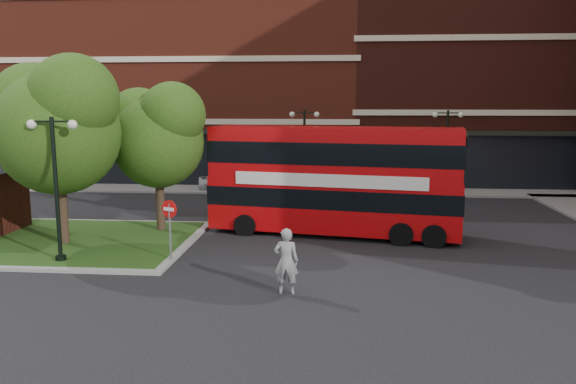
# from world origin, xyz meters

# --- Properties ---
(ground) EXTENTS (120.00, 120.00, 0.00)m
(ground) POSITION_xyz_m (0.00, 0.00, 0.00)
(ground) COLOR black
(ground) RESTS_ON ground
(pavement_far) EXTENTS (44.00, 3.00, 0.12)m
(pavement_far) POSITION_xyz_m (0.00, 16.50, 0.06)
(pavement_far) COLOR slate
(pavement_far) RESTS_ON ground
(terrace_far_left) EXTENTS (26.00, 12.00, 14.00)m
(terrace_far_left) POSITION_xyz_m (-8.00, 24.00, 7.00)
(terrace_far_left) COLOR maroon
(terrace_far_left) RESTS_ON ground
(terrace_far_right) EXTENTS (18.00, 12.00, 16.00)m
(terrace_far_right) POSITION_xyz_m (14.00, 24.00, 8.00)
(terrace_far_right) COLOR #471911
(terrace_far_right) RESTS_ON ground
(traffic_island) EXTENTS (12.60, 7.60, 0.15)m
(traffic_island) POSITION_xyz_m (-8.00, 3.00, 0.07)
(traffic_island) COLOR gray
(traffic_island) RESTS_ON ground
(tree_island_west) EXTENTS (5.40, 4.71, 7.21)m
(tree_island_west) POSITION_xyz_m (-6.60, 2.58, 4.79)
(tree_island_west) COLOR #2D2116
(tree_island_west) RESTS_ON ground
(tree_island_east) EXTENTS (4.46, 3.90, 6.29)m
(tree_island_east) POSITION_xyz_m (-3.58, 5.06, 4.24)
(tree_island_east) COLOR #2D2116
(tree_island_east) RESTS_ON ground
(lamp_island) EXTENTS (1.72, 0.36, 5.00)m
(lamp_island) POSITION_xyz_m (-5.50, 0.20, 2.83)
(lamp_island) COLOR black
(lamp_island) RESTS_ON ground
(lamp_far_left) EXTENTS (1.72, 0.36, 5.00)m
(lamp_far_left) POSITION_xyz_m (2.00, 14.50, 2.83)
(lamp_far_left) COLOR black
(lamp_far_left) RESTS_ON ground
(lamp_far_right) EXTENTS (1.72, 0.36, 5.00)m
(lamp_far_right) POSITION_xyz_m (10.00, 14.50, 2.83)
(lamp_far_right) COLOR black
(lamp_far_right) RESTS_ON ground
(bus) EXTENTS (10.50, 4.06, 3.91)m
(bus) POSITION_xyz_m (3.74, 5.38, 2.57)
(bus) COLOR #AE0609
(bus) RESTS_ON ground
(woman) EXTENTS (0.71, 0.47, 1.94)m
(woman) POSITION_xyz_m (2.45, -2.09, 0.97)
(woman) COLOR gray
(woman) RESTS_ON ground
(car_silver) EXTENTS (3.87, 1.93, 1.27)m
(car_silver) POSITION_xyz_m (-2.69, 16.00, 0.63)
(car_silver) COLOR #B3B6BB
(car_silver) RESTS_ON ground
(car_white) EXTENTS (4.73, 1.68, 1.55)m
(car_white) POSITION_xyz_m (3.28, 14.50, 0.78)
(car_white) COLOR silver
(car_white) RESTS_ON ground
(no_entry_sign) EXTENTS (0.57, 0.28, 2.18)m
(no_entry_sign) POSITION_xyz_m (-1.80, 0.70, 1.56)
(no_entry_sign) COLOR slate
(no_entry_sign) RESTS_ON ground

